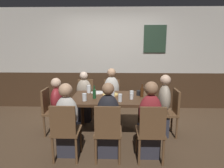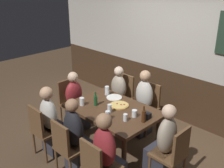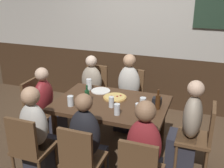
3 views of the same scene
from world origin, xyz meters
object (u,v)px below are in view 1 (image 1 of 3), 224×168
Objects in this scene: chair_head_west at (51,109)px; pizza at (110,94)px; chair_mid_far at (112,97)px; beer_bottle_green at (94,94)px; chair_right_near at (151,130)px; highball_clear at (132,94)px; chair_left_near at (65,129)px; person_left_far at (84,100)px; person_right_near at (149,125)px; beer_glass_half at (113,96)px; person_head_east at (161,110)px; condiment_caddy at (139,93)px; person_left_near at (68,125)px; plate_white_large at (98,93)px; chair_mid_near at (108,130)px; dining_table at (110,101)px; person_mid_far at (111,99)px; pint_glass_pale at (89,89)px; beer_bottle_brown at (142,92)px; chair_left_far at (85,96)px; chair_head_east at (170,110)px; person_mid_near at (108,126)px; tumbler_short at (120,98)px; person_head_west at (60,111)px; beer_glass_tall at (85,98)px; pint_glass_amber at (132,97)px.

pizza is at bearing 7.13° from chair_head_west.
beer_bottle_green reaches higher than chair_mid_far.
beer_bottle_green is at bearing 139.09° from chair_right_near.
chair_left_near is at bearing -137.63° from highball_clear.
person_right_near is at bearing -49.67° from person_left_far.
pizza is 2.26× the size of beer_glass_half.
person_head_east is 0.52m from condiment_caddy.
person_left_near is 0.97× the size of person_right_near.
chair_mid_near is at bearing -77.41° from plate_white_large.
dining_table is at bearing -166.48° from condiment_caddy.
person_mid_far reaches higher than chair_mid_near.
beer_bottle_brown is at bearing -15.25° from pint_glass_pale.
pizza is 2.79× the size of condiment_caddy.
person_head_east is (0.96, 0.00, -0.16)m from dining_table.
chair_left_far is 0.17m from person_left_far.
chair_head_east is 1.34m from person_mid_near.
person_left_far is at bearing -90.00° from chair_left_far.
tumbler_short reaches higher than plate_white_large.
beer_bottle_green is 0.88m from condiment_caddy.
chair_mid_far is 8.00× the size of condiment_caddy.
person_left_far is at bearing 112.11° from pint_glass_pale.
chair_mid_far is at bearing 126.23° from condiment_caddy.
chair_left_near is 0.96m from person_head_west.
tumbler_short is (0.18, 0.44, 0.31)m from person_mid_near.
person_head_east is at bearing 29.49° from chair_left_near.
dining_table is 1.10m from chair_right_near.
chair_head_west is 0.91m from beer_bottle_green.
beer_glass_tall is at bearing -21.25° from chair_head_west.
person_left_far is 0.58m from pint_glass_pale.
chair_left_near reaches higher than condiment_caddy.
person_head_east is at bearing 5.15° from beer_bottle_green.
chair_head_east is 0.16m from person_head_east.
person_mid_far reaches higher than beer_glass_tall.
chair_mid_far is 8.19× the size of pint_glass_amber.
chair_left_far is at bearing 144.07° from beer_bottle_brown.
person_left_near is at bearing -90.00° from chair_left_far.
pint_glass_pale reaches higher than beer_glass_half.
chair_mid_far is 6.48× the size of beer_glass_half.
chair_left_far is 1.74m from person_mid_near.
chair_left_far is 8.00× the size of condiment_caddy.
person_mid_near reaches higher than beer_glass_tall.
chair_left_far is 1.00× the size of chair_head_west.
chair_head_east is at bearing 9.73° from beer_glass_tall.
person_head_west is at bearing -179.37° from beer_bottle_brown.
person_right_near is at bearing -0.10° from person_mid_near.
beer_glass_tall is (0.52, -0.27, 0.34)m from person_head_west.
chair_left_near is 0.81× the size of person_head_west.
chair_head_east is 1.00× the size of chair_mid_far.
pint_glass_pale is 1.43× the size of highball_clear.
chair_right_near is 3.73× the size of beer_bottle_green.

